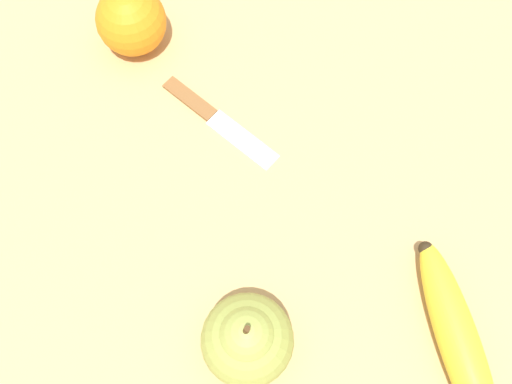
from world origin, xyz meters
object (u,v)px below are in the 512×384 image
at_px(banana, 459,343).
at_px(pear, 247,339).
at_px(paring_knife, 215,118).
at_px(orange, 131,21).

relative_size(banana, pear, 2.00).
height_order(banana, paring_knife, banana).
bearing_deg(banana, pear, -102.06).
distance_m(orange, pear, 0.36).
bearing_deg(paring_knife, orange, -96.89).
xyz_separation_m(orange, paring_knife, (-0.09, -0.10, -0.03)).
relative_size(pear, paring_knife, 0.74).
distance_m(banana, orange, 0.46).
bearing_deg(paring_knife, banana, 84.23).
xyz_separation_m(banana, paring_knife, (0.21, 0.25, -0.01)).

